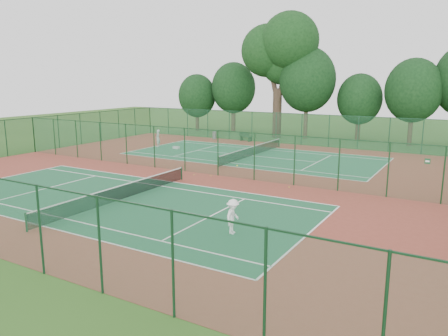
{
  "coord_description": "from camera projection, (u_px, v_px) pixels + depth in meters",
  "views": [
    {
      "loc": [
        18.35,
        -27.92,
        7.31
      ],
      "look_at": [
        4.41,
        -4.0,
        1.6
      ],
      "focal_mm": 35.0,
      "sensor_mm": 36.0,
      "label": 1
    }
  ],
  "objects": [
    {
      "name": "fence_west",
      "position": [
        34.0,
        135.0,
        43.66
      ],
      "size": [
        0.09,
        36.0,
        3.5
      ],
      "rotation": [
        0.0,
        0.0,
        1.57
      ],
      "color": "#17472A",
      "rests_on": "ground"
    },
    {
      "name": "trash_bin",
      "position": [
        214.0,
        135.0,
        53.28
      ],
      "size": [
        0.52,
        0.52,
        0.9
      ],
      "primitive_type": "cylinder",
      "rotation": [
        0.0,
        0.0,
        0.03
      ],
      "color": "slate",
      "rests_on": "red_pad"
    },
    {
      "name": "stray_ball_c",
      "position": [
        211.0,
        176.0,
        33.16
      ],
      "size": [
        0.06,
        0.06,
        0.06
      ],
      "primitive_type": "sphere",
      "color": "gold",
      "rests_on": "red_pad"
    },
    {
      "name": "court_far",
      "position": [
        253.0,
        156.0,
        41.76
      ],
      "size": [
        23.77,
        10.97,
        0.01
      ],
      "primitive_type": "cube",
      "color": "#206541",
      "rests_on": "red_pad"
    },
    {
      "name": "red_pad",
      "position": [
        201.0,
        173.0,
        34.15
      ],
      "size": [
        40.0,
        36.0,
        0.01
      ],
      "primitive_type": "cube",
      "color": "brown",
      "rests_on": "ground"
    },
    {
      "name": "tennis_net_far",
      "position": [
        253.0,
        150.0,
        41.66
      ],
      "size": [
        0.1,
        12.9,
        0.97
      ],
      "color": "#153A1E",
      "rests_on": "ground"
    },
    {
      "name": "tennis_net_near",
      "position": [
        120.0,
        192.0,
        26.43
      ],
      "size": [
        0.1,
        12.9,
        0.97
      ],
      "color": "#163D22",
      "rests_on": "ground"
    },
    {
      "name": "stray_ball_a",
      "position": [
        194.0,
        175.0,
        33.47
      ],
      "size": [
        0.07,
        0.07,
        0.07
      ],
      "primitive_type": "sphere",
      "color": "yellow",
      "rests_on": "red_pad"
    },
    {
      "name": "evergreen_row",
      "position": [
        311.0,
        138.0,
        54.42
      ],
      "size": [
        39.0,
        5.0,
        12.0
      ],
      "primitive_type": null,
      "color": "black",
      "rests_on": "ground"
    },
    {
      "name": "player_far",
      "position": [
        158.0,
        138.0,
        47.1
      ],
      "size": [
        0.68,
        0.8,
        1.86
      ],
      "primitive_type": "imported",
      "rotation": [
        0.0,
        0.0,
        -1.15
      ],
      "color": "silver",
      "rests_on": "court_far"
    },
    {
      "name": "kit_bag",
      "position": [
        176.0,
        148.0,
        45.93
      ],
      "size": [
        0.72,
        0.28,
        0.27
      ],
      "primitive_type": "cube",
      "rotation": [
        0.0,
        0.0,
        -0.02
      ],
      "color": "silver",
      "rests_on": "red_pad"
    },
    {
      "name": "big_tree",
      "position": [
        280.0,
        50.0,
        53.06
      ],
      "size": [
        9.84,
        7.2,
        15.12
      ],
      "color": "#35261D",
      "rests_on": "ground"
    },
    {
      "name": "court_near",
      "position": [
        120.0,
        200.0,
        26.53
      ],
      "size": [
        23.77,
        10.97,
        0.01
      ],
      "primitive_type": "cube",
      "color": "#1B5734",
      "rests_on": "red_pad"
    },
    {
      "name": "ground",
      "position": [
        201.0,
        173.0,
        34.15
      ],
      "size": [
        120.0,
        120.0,
        0.0
      ],
      "primitive_type": "plane",
      "color": "#2B551A",
      "rests_on": "ground"
    },
    {
      "name": "stray_ball_b",
      "position": [
        289.0,
        187.0,
        29.67
      ],
      "size": [
        0.07,
        0.07,
        0.07
      ],
      "primitive_type": "sphere",
      "color": "#C5D130",
      "rests_on": "red_pad"
    },
    {
      "name": "player_near",
      "position": [
        233.0,
        216.0,
        20.71
      ],
      "size": [
        0.75,
        1.16,
        1.69
      ],
      "primitive_type": "imported",
      "rotation": [
        0.0,
        0.0,
        1.68
      ],
      "color": "white",
      "rests_on": "court_near"
    },
    {
      "name": "fence_north",
      "position": [
        289.0,
        129.0,
        49.03
      ],
      "size": [
        40.0,
        0.09,
        3.5
      ],
      "color": "#1B5131",
      "rests_on": "ground"
    },
    {
      "name": "fence_divider",
      "position": [
        201.0,
        151.0,
        33.8
      ],
      "size": [
        40.0,
        0.09,
        3.5
      ],
      "color": "#1B532E",
      "rests_on": "ground"
    },
    {
      "name": "bench",
      "position": [
        245.0,
        137.0,
        51.46
      ],
      "size": [
        1.74,
        0.97,
        1.03
      ],
      "rotation": [
        0.0,
        0.0,
        -0.31
      ],
      "color": "black",
      "rests_on": "red_pad"
    }
  ]
}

